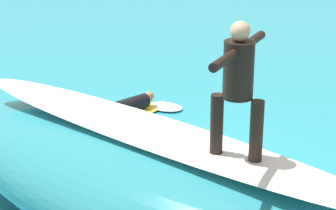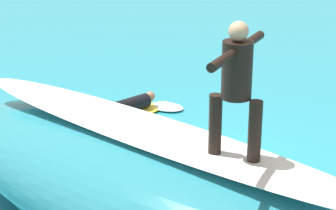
{
  "view_description": "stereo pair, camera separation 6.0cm",
  "coord_description": "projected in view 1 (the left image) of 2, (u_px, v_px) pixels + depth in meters",
  "views": [
    {
      "loc": [
        -3.18,
        9.13,
        4.77
      ],
      "look_at": [
        0.18,
        0.25,
        1.25
      ],
      "focal_mm": 68.06,
      "sensor_mm": 36.0,
      "label": 1
    },
    {
      "loc": [
        -3.23,
        9.11,
        4.77
      ],
      "look_at": [
        0.18,
        0.25,
        1.25
      ],
      "focal_mm": 68.06,
      "sensor_mm": 36.0,
      "label": 2
    }
  ],
  "objects": [
    {
      "name": "ground_plane",
      "position": [
        183.0,
        171.0,
        10.72
      ],
      "size": [
        120.0,
        120.0,
        0.0
      ],
      "primitive_type": "plane",
      "color": "teal"
    },
    {
      "name": "surfboard_paddling",
      "position": [
        130.0,
        114.0,
        13.13
      ],
      "size": [
        1.44,
        2.12,
        0.08
      ],
      "primitive_type": "ellipsoid",
      "rotation": [
        0.0,
        0.0,
        -2.03
      ],
      "color": "yellow",
      "rests_on": "ground_plane"
    },
    {
      "name": "foam_patch_mid",
      "position": [
        166.0,
        107.0,
        13.5
      ],
      "size": [
        0.79,
        0.57,
        0.09
      ],
      "primitive_type": "ellipsoid",
      "rotation": [
        0.0,
        0.0,
        3.05
      ],
      "color": "white",
      "rests_on": "ground_plane"
    },
    {
      "name": "wave_foam_lip",
      "position": [
        156.0,
        133.0,
        8.18
      ],
      "size": [
        6.78,
        3.24,
        0.08
      ],
      "primitive_type": "ellipsoid",
      "rotation": [
        0.0,
        0.0,
        -0.34
      ],
      "color": "white",
      "rests_on": "wave_crest"
    },
    {
      "name": "surfer_paddling",
      "position": [
        125.0,
        107.0,
        12.98
      ],
      "size": [
        0.99,
        1.66,
        0.32
      ],
      "rotation": [
        0.0,
        0.0,
        -2.03
      ],
      "color": "black",
      "rests_on": "surfboard_paddling"
    },
    {
      "name": "wave_crest",
      "position": [
        156.0,
        189.0,
        8.46
      ],
      "size": [
        8.53,
        5.37,
        1.55
      ],
      "primitive_type": "ellipsoid",
      "rotation": [
        0.0,
        0.0,
        -0.34
      ],
      "color": "teal",
      "rests_on": "ground_plane"
    },
    {
      "name": "surfer_riding",
      "position": [
        238.0,
        80.0,
        7.09
      ],
      "size": [
        0.64,
        1.52,
        1.61
      ],
      "rotation": [
        0.0,
        0.0,
        -0.09
      ],
      "color": "black",
      "rests_on": "surfboard_riding"
    },
    {
      "name": "surfboard_riding",
      "position": [
        235.0,
        159.0,
        7.43
      ],
      "size": [
        2.32,
        0.69,
        0.08
      ],
      "primitive_type": "ellipsoid",
      "rotation": [
        0.0,
        0.0,
        -0.09
      ],
      "color": "#33B2D1",
      "rests_on": "wave_crest"
    }
  ]
}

